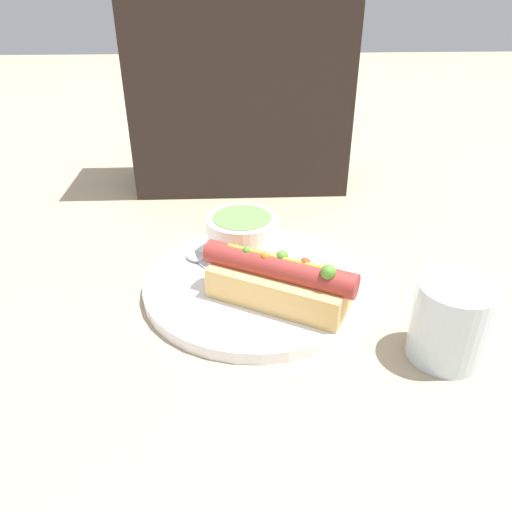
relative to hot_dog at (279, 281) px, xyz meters
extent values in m
plane|color=tan|center=(-0.02, 0.05, -0.04)|extent=(4.00, 4.00, 0.00)
cylinder|color=white|center=(-0.02, 0.05, -0.04)|extent=(0.29, 0.29, 0.02)
cube|color=#DBAD60|center=(0.00, 0.00, -0.01)|extent=(0.17, 0.13, 0.04)
cylinder|color=#9E332D|center=(0.00, 0.00, 0.02)|extent=(0.18, 0.11, 0.03)
sphere|color=#518C2D|center=(0.00, 0.00, 0.03)|extent=(0.01, 0.01, 0.01)
sphere|color=orange|center=(-0.02, 0.01, 0.03)|extent=(0.01, 0.01, 0.01)
sphere|color=#518C2D|center=(0.05, -0.03, 0.03)|extent=(0.02, 0.02, 0.02)
sphere|color=#C63F1E|center=(0.03, -0.01, 0.03)|extent=(0.01, 0.01, 0.01)
sphere|color=#518C2D|center=(-0.04, 0.02, 0.03)|extent=(0.01, 0.01, 0.01)
cylinder|color=gold|center=(0.00, 0.00, 0.03)|extent=(0.12, 0.07, 0.01)
cylinder|color=silver|center=(-0.04, 0.11, 0.00)|extent=(0.10, 0.10, 0.06)
cylinder|color=#66844C|center=(-0.04, 0.11, 0.02)|extent=(0.08, 0.08, 0.01)
cube|color=#B7B7BC|center=(-0.06, 0.04, -0.03)|extent=(0.08, 0.11, 0.00)
ellipsoid|color=#B7B7BC|center=(-0.10, 0.11, -0.02)|extent=(0.04, 0.04, 0.01)
cylinder|color=silver|center=(0.17, -0.08, 0.00)|extent=(0.08, 0.08, 0.09)
cube|color=#2D231E|center=(-0.03, 0.43, 0.15)|extent=(0.38, 0.17, 0.38)
camera|label=1|loc=(-0.05, -0.49, 0.32)|focal=35.00mm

